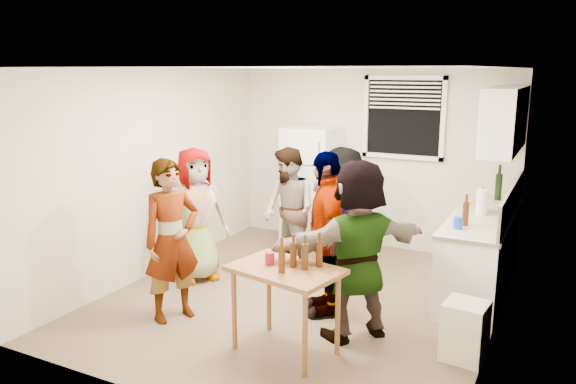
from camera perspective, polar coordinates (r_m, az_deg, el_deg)
The scene contains 23 objects.
room at distance 6.34m, azimuth 1.40°, elevation -10.73°, with size 4.00×4.50×2.50m, color beige, non-canonical shape.
window at distance 7.78m, azimuth 11.65°, elevation 7.40°, with size 1.12×0.10×1.06m, color white, non-canonical shape.
refrigerator at distance 8.02m, azimuth 2.43°, elevation 0.56°, with size 0.70×0.70×1.70m, color white.
counter_lower at distance 6.78m, azimuth 18.94°, elevation -5.98°, with size 0.60×2.20×0.86m, color white.
countertop at distance 6.66m, azimuth 19.21°, elevation -2.30°, with size 0.64×2.22×0.04m, color beige.
backsplash at distance 6.59m, azimuth 21.78°, elevation -0.87°, with size 0.03×2.20×0.36m, color #BAB5A9.
upper_cabinets at distance 6.67m, azimuth 21.22°, elevation 6.92°, with size 0.34×1.60×0.70m, color white.
kettle at distance 6.80m, azimuth 18.98°, elevation -1.82°, with size 0.22×0.18×0.18m, color silver, non-canonical shape.
paper_towel at distance 6.64m, azimuth 19.03°, elevation -2.15°, with size 0.13×0.13×0.28m, color white.
wine_bottle at distance 7.44m, azimuth 20.50°, elevation -0.75°, with size 0.08×0.08×0.33m, color black.
beer_bottle_counter at distance 6.12m, azimuth 17.52°, elevation -3.25°, with size 0.06×0.06×0.25m, color #47230C.
blue_cup at distance 5.97m, azimuth 16.85°, elevation -3.59°, with size 0.09×0.09×0.12m, color blue.
picture_frame at distance 7.03m, azimuth 21.54°, elevation -0.90°, with size 0.02×0.19×0.16m, color gold.
trash_bin at distance 5.26m, azimuth 17.53°, elevation -13.38°, with size 0.35×0.35×0.52m, color silver.
serving_table at distance 5.26m, azimuth -0.26°, elevation -15.85°, with size 0.94×0.63×0.79m, color brown, non-canonical shape.
beer_bottle_table at distance 4.95m, azimuth 0.54°, elevation -7.62°, with size 0.06×0.06×0.22m, color #47230C.
red_cup at distance 5.01m, azimuth -1.87°, elevation -7.35°, with size 0.08×0.08×0.11m, color maroon.
guest_grey at distance 6.99m, azimuth -9.11°, elevation -8.65°, with size 0.78×1.60×0.51m, color #9C9C9C.
guest_stripe at distance 6.00m, azimuth -11.38°, elevation -12.36°, with size 0.60×1.64×0.39m, color #141933.
guest_back_left at distance 7.18m, azimuth 0.10°, elevation -7.91°, with size 0.76×1.56×0.59m, color brown.
guest_back_right at distance 7.07m, azimuth 5.42°, elevation -8.31°, with size 1.02×1.58×0.59m, color #3B3A3F.
guest_black at distance 6.03m, azimuth 3.75°, elevation -12.02°, with size 1.00×1.70×0.42m, color black.
guest_orange at distance 5.57m, azimuth 6.86°, elevation -14.23°, with size 1.58×1.71×0.50m, color #BF7747.
Camera 1 is at (2.52, -5.26, 2.48)m, focal length 35.00 mm.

